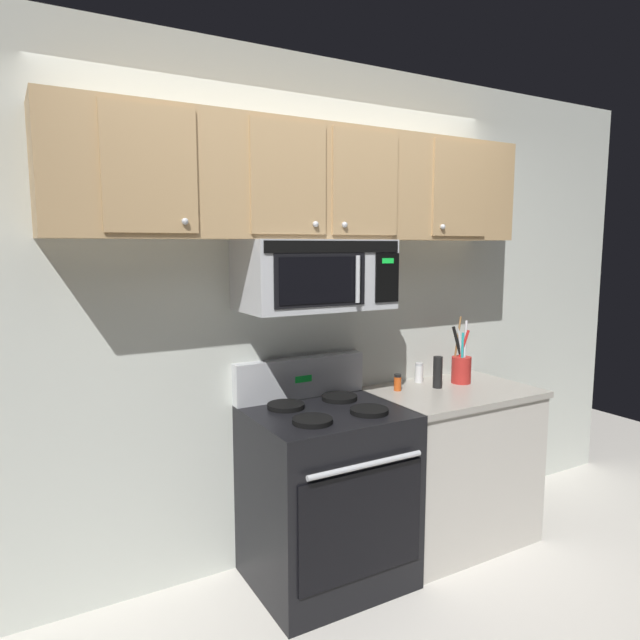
{
  "coord_description": "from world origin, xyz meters",
  "views": [
    {
      "loc": [
        -1.38,
        -1.95,
        1.72
      ],
      "look_at": [
        0.0,
        0.49,
        1.35
      ],
      "focal_mm": 31.71,
      "sensor_mm": 36.0,
      "label": 1
    }
  ],
  "objects_px": {
    "over_range_microwave": "(315,275)",
    "utensil_crock_red": "(461,367)",
    "stove_range": "(326,492)",
    "pepper_mill": "(438,372)",
    "spice_jar": "(398,382)",
    "salt_shaker": "(419,373)"
  },
  "relations": [
    {
      "from": "stove_range",
      "to": "pepper_mill",
      "type": "xyz_separation_m",
      "value": [
        0.79,
        0.07,
        0.52
      ]
    },
    {
      "from": "stove_range",
      "to": "spice_jar",
      "type": "relative_size",
      "value": 11.75
    },
    {
      "from": "stove_range",
      "to": "utensil_crock_red",
      "type": "height_order",
      "value": "utensil_crock_red"
    },
    {
      "from": "salt_shaker",
      "to": "stove_range",
      "type": "bearing_deg",
      "value": -163.52
    },
    {
      "from": "utensil_crock_red",
      "to": "salt_shaker",
      "type": "bearing_deg",
      "value": 147.24
    },
    {
      "from": "pepper_mill",
      "to": "spice_jar",
      "type": "xyz_separation_m",
      "value": [
        -0.24,
        0.06,
        -0.05
      ]
    },
    {
      "from": "stove_range",
      "to": "spice_jar",
      "type": "distance_m",
      "value": 0.74
    },
    {
      "from": "stove_range",
      "to": "spice_jar",
      "type": "bearing_deg",
      "value": 14.07
    },
    {
      "from": "over_range_microwave",
      "to": "utensil_crock_red",
      "type": "height_order",
      "value": "over_range_microwave"
    },
    {
      "from": "stove_range",
      "to": "spice_jar",
      "type": "xyz_separation_m",
      "value": [
        0.55,
        0.14,
        0.48
      ]
    },
    {
      "from": "salt_shaker",
      "to": "utensil_crock_red",
      "type": "bearing_deg",
      "value": -32.76
    },
    {
      "from": "salt_shaker",
      "to": "spice_jar",
      "type": "distance_m",
      "value": 0.25
    },
    {
      "from": "utensil_crock_red",
      "to": "spice_jar",
      "type": "height_order",
      "value": "utensil_crock_red"
    },
    {
      "from": "spice_jar",
      "to": "over_range_microwave",
      "type": "bearing_deg",
      "value": -177.8
    },
    {
      "from": "stove_range",
      "to": "over_range_microwave",
      "type": "xyz_separation_m",
      "value": [
        -0.0,
        0.12,
        1.11
      ]
    },
    {
      "from": "utensil_crock_red",
      "to": "over_range_microwave",
      "type": "bearing_deg",
      "value": 178.77
    },
    {
      "from": "over_range_microwave",
      "to": "spice_jar",
      "type": "relative_size",
      "value": 7.98
    },
    {
      "from": "salt_shaker",
      "to": "spice_jar",
      "type": "bearing_deg",
      "value": -158.04
    },
    {
      "from": "salt_shaker",
      "to": "spice_jar",
      "type": "height_order",
      "value": "salt_shaker"
    },
    {
      "from": "over_range_microwave",
      "to": "stove_range",
      "type": "bearing_deg",
      "value": -89.86
    },
    {
      "from": "over_range_microwave",
      "to": "salt_shaker",
      "type": "distance_m",
      "value": 1.0
    },
    {
      "from": "utensil_crock_red",
      "to": "salt_shaker",
      "type": "distance_m",
      "value": 0.25
    }
  ]
}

